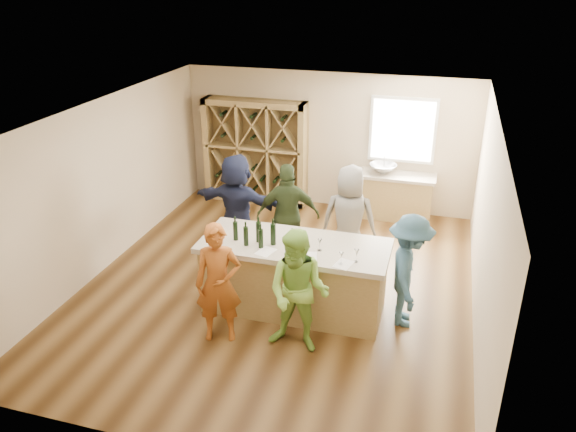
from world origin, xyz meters
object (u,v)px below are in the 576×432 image
(wine_rack, at_px, (255,152))
(wine_bottle_a, at_px, (235,231))
(wine_bottle_c, at_px, (259,232))
(wine_bottle_f, at_px, (292,244))
(wine_bottle_d, at_px, (261,238))
(wine_bottle_e, at_px, (273,234))
(wine_bottle_b, at_px, (246,236))
(person_far_mid, at_px, (288,216))
(person_server, at_px, (409,271))
(person_near_left, at_px, (218,283))
(person_far_left, at_px, (237,205))
(person_far_right, at_px, (349,220))
(person_near_right, at_px, (299,292))
(tasting_counter_base, at_px, (294,278))
(sink, at_px, (383,169))

(wine_rack, height_order, wine_bottle_a, wine_rack)
(wine_rack, relative_size, wine_bottle_c, 7.19)
(wine_bottle_f, bearing_deg, wine_rack, 115.48)
(wine_bottle_d, bearing_deg, wine_bottle_e, 45.42)
(wine_bottle_b, relative_size, person_far_mid, 0.16)
(wine_bottle_a, height_order, person_server, person_server)
(wine_bottle_a, distance_m, person_far_mid, 1.50)
(person_near_left, distance_m, person_far_left, 2.47)
(wine_bottle_b, bearing_deg, person_far_left, 114.92)
(wine_bottle_a, bearing_deg, wine_bottle_f, -11.22)
(person_near_left, relative_size, person_far_right, 0.93)
(person_near_right, relative_size, person_server, 1.03)
(wine_bottle_f, bearing_deg, person_far_left, 130.54)
(wine_rack, height_order, tasting_counter_base, wine_rack)
(tasting_counter_base, relative_size, person_server, 1.55)
(wine_bottle_b, bearing_deg, wine_bottle_f, -4.91)
(wine_bottle_c, xyz_separation_m, person_near_right, (0.82, -0.82, -0.37))
(wine_rack, distance_m, person_far_mid, 2.91)
(wine_bottle_f, bearing_deg, person_far_right, 73.45)
(person_far_right, relative_size, person_far_left, 1.00)
(tasting_counter_base, bearing_deg, wine_bottle_c, -170.36)
(wine_bottle_b, relative_size, person_server, 0.17)
(person_near_right, distance_m, person_far_right, 2.30)
(wine_bottle_c, relative_size, person_far_left, 0.17)
(sink, bearing_deg, person_near_left, -108.40)
(wine_rack, distance_m, person_server, 5.14)
(tasting_counter_base, bearing_deg, person_near_left, -128.49)
(person_near_right, distance_m, person_far_mid, 2.33)
(wine_bottle_e, height_order, person_near_left, person_near_left)
(wine_rack, height_order, person_far_right, wine_rack)
(wine_bottle_b, relative_size, wine_bottle_f, 0.94)
(wine_bottle_c, distance_m, person_far_mid, 1.42)
(wine_bottle_a, xyz_separation_m, wine_bottle_c, (0.34, 0.04, 0.01))
(tasting_counter_base, height_order, person_far_left, person_far_left)
(person_near_left, distance_m, person_far_mid, 2.29)
(wine_bottle_b, bearing_deg, wine_bottle_d, -2.71)
(wine_bottle_b, height_order, wine_bottle_c, wine_bottle_c)
(wine_bottle_b, bearing_deg, wine_bottle_e, 19.63)
(wine_bottle_a, relative_size, wine_bottle_c, 0.92)
(wine_bottle_d, relative_size, person_far_right, 0.15)
(person_server, height_order, wine_bottle_f, person_server)
(sink, height_order, wine_bottle_d, wine_bottle_d)
(wine_bottle_e, bearing_deg, person_far_right, 60.80)
(wine_bottle_b, bearing_deg, person_near_right, -35.06)
(wine_bottle_c, bearing_deg, person_far_left, 121.11)
(wine_bottle_d, xyz_separation_m, person_far_right, (0.97, 1.63, -0.30))
(wine_rack, xyz_separation_m, wine_bottle_f, (1.96, -4.11, 0.13))
(wine_bottle_f, bearing_deg, wine_bottle_e, 150.41)
(sink, xyz_separation_m, wine_bottle_e, (-1.07, -3.85, 0.23))
(wine_bottle_d, bearing_deg, person_server, 9.20)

